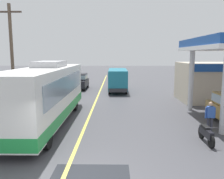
# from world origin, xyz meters

# --- Properties ---
(ground) EXTENTS (120.00, 120.00, 0.00)m
(ground) POSITION_xyz_m (0.00, 20.00, 0.00)
(ground) COLOR #424247
(lane_divider_stripe) EXTENTS (0.16, 50.00, 0.01)m
(lane_divider_stripe) POSITION_xyz_m (0.00, 15.00, 0.00)
(lane_divider_stripe) COLOR #D8CC4C
(lane_divider_stripe) RESTS_ON ground
(coach_bus_main) EXTENTS (2.60, 11.04, 3.69)m
(coach_bus_main) POSITION_xyz_m (-2.35, 6.92, 1.72)
(coach_bus_main) COLOR white
(coach_bus_main) RESTS_ON ground
(minibus_opposing_lane) EXTENTS (2.04, 6.13, 2.44)m
(minibus_opposing_lane) POSITION_xyz_m (2.01, 19.51, 1.47)
(minibus_opposing_lane) COLOR teal
(minibus_opposing_lane) RESTS_ON ground
(motorcycle_parked_forecourt) EXTENTS (0.55, 1.80, 0.92)m
(motorcycle_parked_forecourt) POSITION_xyz_m (5.97, 3.86, 0.44)
(motorcycle_parked_forecourt) COLOR black
(motorcycle_parked_forecourt) RESTS_ON ground
(pedestrian_near_pump) EXTENTS (0.55, 0.22, 1.66)m
(pedestrian_near_pump) POSITION_xyz_m (6.71, 5.32, 0.93)
(pedestrian_near_pump) COLOR #33333F
(pedestrian_near_pump) RESTS_ON ground
(car_trailing_behind_bus) EXTENTS (1.70, 4.20, 1.82)m
(car_trailing_behind_bus) POSITION_xyz_m (-2.50, 21.22, 1.01)
(car_trailing_behind_bus) COLOR black
(car_trailing_behind_bus) RESTS_ON ground
(utility_pole_roadside) EXTENTS (1.80, 0.24, 7.82)m
(utility_pole_roadside) POSITION_xyz_m (-6.12, 11.18, 4.09)
(utility_pole_roadside) COLOR brown
(utility_pole_roadside) RESTS_ON ground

